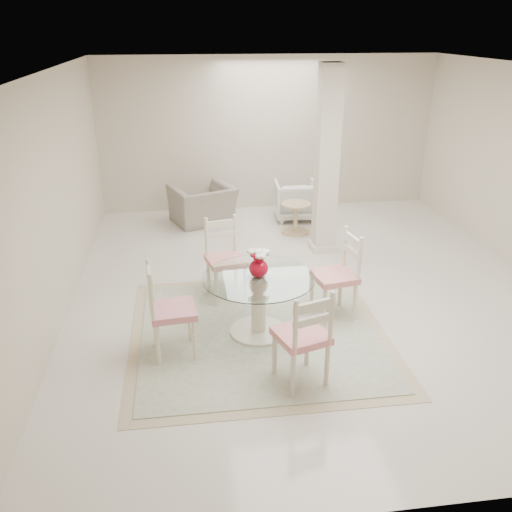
{
  "coord_description": "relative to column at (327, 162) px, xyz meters",
  "views": [
    {
      "loc": [
        -1.54,
        -6.14,
        3.16
      ],
      "look_at": [
        -0.81,
        -0.8,
        0.85
      ],
      "focal_mm": 38.0,
      "sensor_mm": 36.0,
      "label": 1
    }
  ],
  "objects": [
    {
      "name": "armchair_white",
      "position": [
        -0.13,
        1.46,
        -1.02
      ],
      "size": [
        0.76,
        0.78,
        0.67
      ],
      "primitive_type": "imported",
      "rotation": [
        0.0,
        0.0,
        3.08
      ],
      "color": "white",
      "rests_on": "ground"
    },
    {
      "name": "red_vase",
      "position": [
        -1.31,
        -2.3,
        -0.5
      ],
      "size": [
        0.24,
        0.23,
        0.31
      ],
      "color": "#AB051A",
      "rests_on": "dining_table"
    },
    {
      "name": "area_rug",
      "position": [
        -1.31,
        -2.3,
        -1.34
      ],
      "size": [
        2.8,
        2.8,
        0.02
      ],
      "color": "tan",
      "rests_on": "ground"
    },
    {
      "name": "ground",
      "position": [
        -0.5,
        -1.3,
        -1.35
      ],
      "size": [
        7.0,
        7.0,
        0.0
      ],
      "primitive_type": "plane",
      "color": "silver",
      "rests_on": "ground"
    },
    {
      "name": "dining_chair_north",
      "position": [
        -1.6,
        -1.32,
        -0.76
      ],
      "size": [
        0.53,
        0.53,
        1.11
      ],
      "rotation": [
        0.0,
        0.0,
        0.21
      ],
      "color": "beige",
      "rests_on": "ground"
    },
    {
      "name": "dining_chair_east",
      "position": [
        -0.33,
        -2.02,
        -0.75
      ],
      "size": [
        0.53,
        0.53,
        1.14
      ],
      "rotation": [
        0.0,
        0.0,
        -1.4
      ],
      "color": "#F2E3C7",
      "rests_on": "ground"
    },
    {
      "name": "recliner_taupe",
      "position": [
        -1.75,
        1.46,
        -1.03
      ],
      "size": [
        1.24,
        1.17,
        0.64
      ],
      "primitive_type": "imported",
      "rotation": [
        0.0,
        0.0,
        3.51
      ],
      "color": "gray",
      "rests_on": "ground"
    },
    {
      "name": "dining_table",
      "position": [
        -1.31,
        -2.3,
        -1.0
      ],
      "size": [
        1.2,
        1.2,
        0.69
      ],
      "rotation": [
        0.0,
        0.0,
        0.29
      ],
      "color": "beige",
      "rests_on": "ground"
    },
    {
      "name": "dining_chair_west",
      "position": [
        -2.3,
        -2.58,
        -0.76
      ],
      "size": [
        0.49,
        0.49,
        1.12
      ],
      "rotation": [
        0.0,
        0.0,
        1.68
      ],
      "color": "#EFE9C4",
      "rests_on": "ground"
    },
    {
      "name": "room_shell",
      "position": [
        -0.5,
        -1.3,
        0.51
      ],
      "size": [
        6.02,
        7.02,
        2.71
      ],
      "color": "beige",
      "rests_on": "ground"
    },
    {
      "name": "dining_chair_south",
      "position": [
        -1.02,
        -3.28,
        -0.76
      ],
      "size": [
        0.56,
        0.56,
        1.11
      ],
      "rotation": [
        0.0,
        0.0,
        3.45
      ],
      "color": "beige",
      "rests_on": "ground"
    },
    {
      "name": "column",
      "position": [
        0.0,
        0.0,
        0.0
      ],
      "size": [
        0.3,
        0.3,
        2.7
      ],
      "primitive_type": "cube",
      "color": "beige",
      "rests_on": "ground"
    },
    {
      "name": "side_table",
      "position": [
        -0.27,
        0.76,
        -1.12
      ],
      "size": [
        0.48,
        0.48,
        0.5
      ],
      "color": "#D8BB85",
      "rests_on": "ground"
    }
  ]
}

